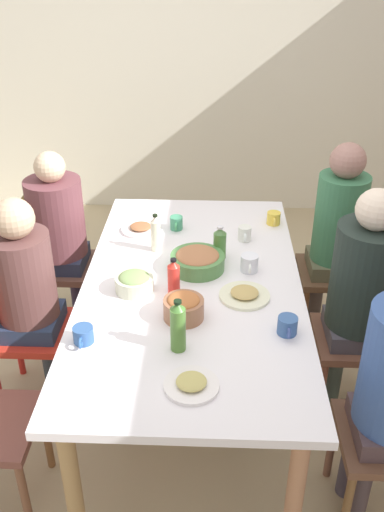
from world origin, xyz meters
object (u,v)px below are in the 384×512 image
object	(u,v)px
plate_2	(191,384)
cup_3	(249,263)
dining_table	(192,295)
cup_2	(176,223)
chair_0	(16,320)
bottle_2	(174,277)
plate_0	(141,228)
cup_4	(83,335)
chair_2	(372,328)
cup_5	(245,234)
cup_0	(287,326)
chair_4	(346,263)
person_1	(59,227)
cup_1	(274,218)
plate_1	(245,295)
person_2	(362,286)
bowl_0	(197,260)
person_0	(27,287)
bottle_3	(156,234)
bottle_1	(178,327)
bowl_1	(134,282)
bowl_2	(184,307)
person_4	(336,228)
bottle_0	(220,243)

from	to	relation	value
plate_2	cup_3	distance (m)	0.89
dining_table	cup_2	bearing A→B (deg)	-168.80
chair_0	bottle_2	world-z (taller)	bottle_2
plate_0	cup_4	size ratio (longest dim) A/B	1.83
cup_4	bottle_2	size ratio (longest dim) A/B	0.66
chair_2	cup_5	xyz separation A→B (m)	(-0.45, -0.64, 0.29)
cup_0	bottle_2	world-z (taller)	bottle_2
chair_4	plate_0	distance (m)	1.27
dining_table	person_1	size ratio (longest dim) A/B	1.65
cup_1	plate_1	bearing A→B (deg)	-14.52
person_2	dining_table	bearing A→B (deg)	-90.00
bowl_0	cup_4	size ratio (longest dim) A/B	2.26
person_0	dining_table	bearing A→B (deg)	90.00
person_0	bottle_3	size ratio (longest dim) A/B	5.62
cup_1	bottle_1	distance (m)	1.27
cup_2	bottle_3	xyz separation A→B (m)	(0.25, -0.09, 0.06)
bowl_1	bottle_1	world-z (taller)	bottle_1
chair_4	bowl_1	bearing A→B (deg)	-58.24
cup_0	bottle_1	world-z (taller)	bottle_1
chair_0	cup_0	size ratio (longest dim) A/B	7.42
person_1	cup_3	bearing A→B (deg)	64.44
chair_0	cup_3	world-z (taller)	chair_0
chair_0	bottle_2	bearing A→B (deg)	83.73
person_0	bottle_2	xyz separation A→B (m)	(0.09, 0.74, 0.13)
chair_2	bowl_1	xyz separation A→B (m)	(0.08, -1.19, 0.30)
dining_table	bowl_2	size ratio (longest dim) A/B	10.90
chair_0	plate_2	distance (m)	1.22
plate_0	plate_2	bearing A→B (deg)	15.07
cup_1	bottle_3	size ratio (longest dim) A/B	0.54
chair_2	plate_0	distance (m)	1.37
person_4	cup_5	world-z (taller)	person_4
cup_4	bottle_3	distance (m)	0.83
bowl_0	plate_1	bearing A→B (deg)	42.44
person_4	bottle_2	distance (m)	1.18
person_1	plate_1	xyz separation A→B (m)	(0.77, 1.08, 0.06)
cup_3	bottle_2	distance (m)	0.43
bottle_2	bowl_0	bearing A→B (deg)	155.02
cup_2	bottle_2	world-z (taller)	bottle_2
bottle_3	bottle_1	bearing A→B (deg)	11.63
bottle_2	bowl_1	bearing A→B (deg)	-93.46
bottle_1	bottle_2	xyz separation A→B (m)	(-0.42, -0.05, -0.03)
dining_table	cup_3	xyz separation A→B (m)	(-0.12, 0.28, 0.12)
chair_4	bottle_1	distance (m)	1.55
cup_1	cup_4	xyz separation A→B (m)	(1.14, -0.89, -0.00)
chair_2	cup_3	xyz separation A→B (m)	(-0.12, -0.63, 0.30)
cup_1	bottle_1	world-z (taller)	bottle_1
plate_2	bottle_0	world-z (taller)	bottle_0
bowl_0	cup_2	xyz separation A→B (m)	(-0.44, -0.14, -0.01)
bowl_0	cup_5	world-z (taller)	bowl_0
bottle_0	bottle_2	distance (m)	0.41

